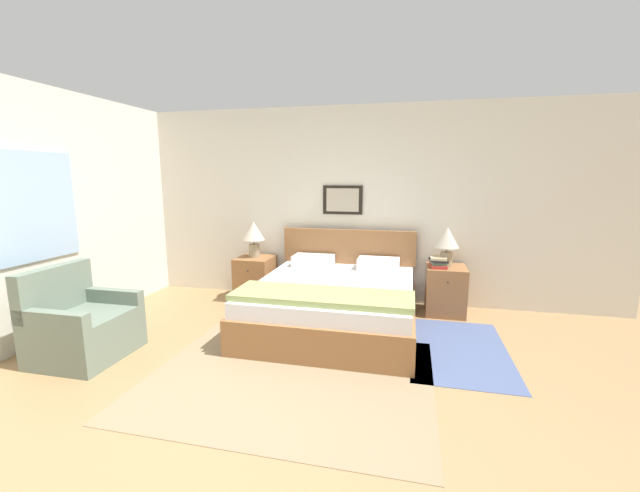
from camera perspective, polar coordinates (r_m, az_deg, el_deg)
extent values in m
plane|color=#99754C|center=(2.94, -12.12, -25.13)|extent=(16.00, 16.00, 0.00)
cube|color=silver|center=(5.37, 1.51, 5.97)|extent=(7.53, 0.06, 2.60)
cube|color=black|center=(5.30, 3.32, 6.71)|extent=(0.53, 0.02, 0.38)
cube|color=#B2A893|center=(5.28, 3.29, 6.70)|extent=(0.44, 0.00, 0.31)
cube|color=silver|center=(5.22, -31.79, 4.34)|extent=(0.06, 5.46, 2.60)
cube|color=#9EBCDB|center=(4.67, -38.11, 4.33)|extent=(0.02, 1.37, 1.08)
cube|color=#897556|center=(3.53, -4.37, -18.43)|extent=(2.37, 1.92, 0.01)
cube|color=#47567F|center=(4.23, 19.48, -13.96)|extent=(0.93, 1.54, 0.01)
cube|color=#936038|center=(4.51, 2.06, -9.96)|extent=(1.78, 2.00, 0.28)
cube|color=#936038|center=(3.56, -0.98, -12.47)|extent=(1.78, 0.06, 0.08)
cube|color=silver|center=(4.43, 2.08, -6.80)|extent=(1.71, 1.92, 0.24)
cube|color=#936038|center=(5.28, 4.13, -0.11)|extent=(1.78, 0.06, 0.47)
cube|color=#8E9E5B|center=(3.80, 0.30, -7.28)|extent=(1.74, 0.56, 0.06)
cube|color=silver|center=(5.17, -0.98, -2.14)|extent=(0.52, 0.32, 0.14)
cube|color=silver|center=(5.04, 8.50, -2.58)|extent=(0.52, 0.32, 0.14)
cube|color=slate|center=(4.38, -30.87, -11.06)|extent=(0.72, 0.79, 0.43)
cube|color=slate|center=(4.46, -34.17, -5.21)|extent=(0.13, 0.78, 0.43)
cube|color=slate|center=(4.53, -28.24, -6.38)|extent=(0.72, 0.11, 0.14)
cube|color=slate|center=(4.07, -34.54, -8.77)|extent=(0.72, 0.11, 0.14)
cube|color=#936038|center=(5.51, -9.36, -4.64)|extent=(0.47, 0.50, 0.59)
sphere|color=#332D28|center=(5.24, -10.51, -3.58)|extent=(0.02, 0.02, 0.02)
cube|color=#936038|center=(5.13, 17.77, -6.10)|extent=(0.47, 0.50, 0.59)
sphere|color=#332D28|center=(4.84, 18.12, -5.06)|extent=(0.02, 0.02, 0.02)
cylinder|color=gray|center=(5.45, -9.53, -0.65)|extent=(0.15, 0.15, 0.18)
cylinder|color=gray|center=(5.43, -9.57, 0.58)|extent=(0.02, 0.02, 0.06)
cone|color=beige|center=(5.41, -9.62, 2.21)|extent=(0.29, 0.29, 0.25)
cylinder|color=gray|center=(5.06, 17.84, -1.84)|extent=(0.15, 0.15, 0.18)
cylinder|color=gray|center=(5.04, 17.92, -0.52)|extent=(0.02, 0.02, 0.06)
cone|color=beige|center=(5.01, 18.01, 1.24)|extent=(0.29, 0.29, 0.25)
cube|color=#B7332D|center=(5.00, 16.81, -2.74)|extent=(0.20, 0.29, 0.04)
cube|color=#4C7551|center=(4.99, 16.83, -2.35)|extent=(0.19, 0.23, 0.03)
cube|color=#232328|center=(4.99, 16.84, -1.99)|extent=(0.23, 0.27, 0.03)
cube|color=beige|center=(4.98, 16.86, -1.65)|extent=(0.20, 0.24, 0.03)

